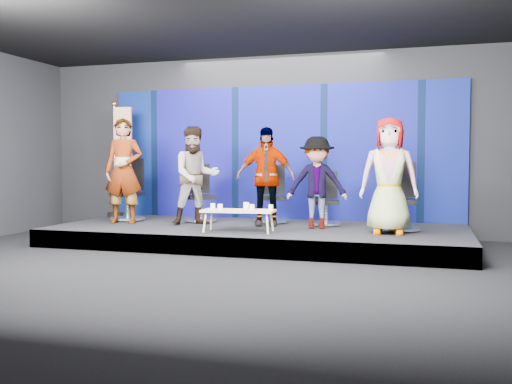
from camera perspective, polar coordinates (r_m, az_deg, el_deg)
ground at (r=7.57m, az=-5.28°, el=-7.75°), size 10.00×10.00×0.00m
room_walls at (r=7.51m, az=-5.37°, el=10.79°), size 10.02×8.02×3.51m
riser at (r=9.88m, az=0.18°, el=-4.33°), size 7.00×3.00×0.30m
backdrop at (r=11.20m, az=2.31°, el=3.97°), size 7.00×0.08×2.60m
chair_a at (r=11.14m, az=-12.64°, el=-0.80°), size 0.78×0.78×1.18m
panelist_a at (r=10.62m, az=-13.10°, el=2.07°), size 0.77×0.58×1.91m
chair_b at (r=10.67m, az=-5.61°, el=-1.08°), size 0.84×0.84×1.08m
panelist_b at (r=10.15m, az=-6.06°, el=1.64°), size 1.07×1.02×1.74m
chair_c at (r=10.46m, az=1.65°, el=-1.18°), size 0.71×0.71×1.06m
panelist_c at (r=9.94m, az=0.96°, el=1.56°), size 1.07×0.62×1.72m
chair_d at (r=10.08m, az=7.04°, el=-1.56°), size 0.62×0.62×0.95m
panelist_d at (r=9.59m, az=6.11°, el=0.95°), size 1.08×0.74×1.54m
chair_e at (r=9.51m, az=14.31°, el=-1.58°), size 0.65×0.65×1.11m
panelist_e at (r=9.02m, az=13.16°, el=1.59°), size 0.90×0.61×1.80m
coffee_table at (r=9.08m, az=-1.76°, el=-1.96°), size 1.19×0.58×0.35m
mug_a at (r=9.25m, az=-4.34°, el=-1.42°), size 0.08×0.08×0.09m
mug_b at (r=9.04m, az=-3.61°, el=-1.51°), size 0.08×0.08×0.09m
mug_c at (r=9.20m, az=-0.98°, el=-1.38°), size 0.09×0.09×0.11m
mug_d at (r=8.99m, az=-0.41°, el=-1.53°), size 0.08×0.08×0.09m
mug_e at (r=9.02m, az=1.50°, el=-1.54°), size 0.07×0.07×0.09m
flag_stand at (r=11.78m, az=-13.47°, el=3.52°), size 0.54×0.31×2.33m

